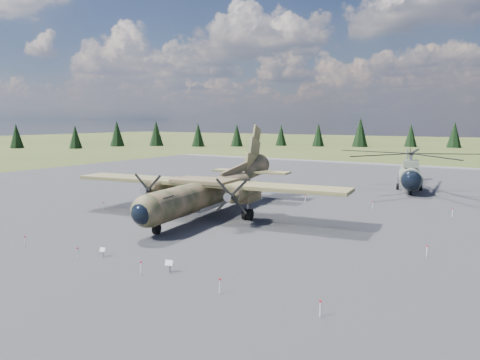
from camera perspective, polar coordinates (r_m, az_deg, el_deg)
The scene contains 8 objects.
ground at distance 42.01m, azimuth -1.04°, elevation -5.92°, with size 500.00×500.00×0.00m, color #4E5325.
apron at distance 50.50m, azimuth 5.18°, elevation -3.69°, with size 120.00×120.00×0.04m, color slate.
transport_plane at distance 47.45m, azimuth -3.77°, elevation -1.01°, with size 29.13×26.31×9.58m.
helicopter_near at distance 66.87m, azimuth 20.09°, elevation 1.88°, with size 25.53×26.70×5.33m.
info_placard_left at distance 34.84m, azimuth -16.39°, elevation -8.26°, with size 0.46×0.26×0.68m.
info_placard_right at distance 30.52m, azimuth -8.63°, elevation -10.11°, with size 0.56×0.37×0.81m.
barrier_fence at distance 42.08m, azimuth -1.62°, elevation -5.19°, with size 33.12×29.62×0.85m.
treeline at distance 41.30m, azimuth 1.86°, elevation 0.64°, with size 286.93×282.77×10.99m.
Camera 1 is at (22.31, -34.26, 9.66)m, focal length 35.00 mm.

